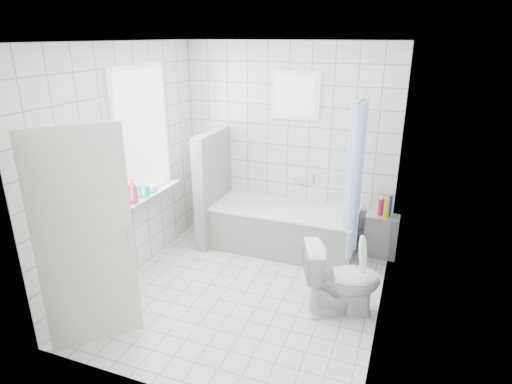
% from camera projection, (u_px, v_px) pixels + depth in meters
% --- Properties ---
extents(ground, '(3.00, 3.00, 0.00)m').
position_uv_depth(ground, '(245.00, 292.00, 4.69)').
color(ground, white).
rests_on(ground, ground).
extents(ceiling, '(3.00, 3.00, 0.00)m').
position_uv_depth(ceiling, '(243.00, 41.00, 3.80)').
color(ceiling, white).
rests_on(ceiling, ground).
extents(wall_back, '(2.80, 0.02, 2.60)m').
position_uv_depth(wall_back, '(288.00, 146.00, 5.56)').
color(wall_back, white).
rests_on(wall_back, ground).
extents(wall_front, '(2.80, 0.02, 2.60)m').
position_uv_depth(wall_front, '(162.00, 245.00, 2.93)').
color(wall_front, white).
rests_on(wall_front, ground).
extents(wall_left, '(0.02, 3.00, 2.60)m').
position_uv_depth(wall_left, '(127.00, 166.00, 4.71)').
color(wall_left, white).
rests_on(wall_left, ground).
extents(wall_right, '(0.02, 3.00, 2.60)m').
position_uv_depth(wall_right, '(391.00, 198.00, 3.78)').
color(wall_right, white).
rests_on(wall_right, ground).
extents(window_left, '(0.01, 0.90, 1.40)m').
position_uv_depth(window_left, '(144.00, 134.00, 4.85)').
color(window_left, white).
rests_on(window_left, wall_left).
extents(window_back, '(0.50, 0.01, 0.50)m').
position_uv_depth(window_back, '(296.00, 96.00, 5.26)').
color(window_back, white).
rests_on(window_back, wall_back).
extents(window_sill, '(0.18, 1.02, 0.08)m').
position_uv_depth(window_sill, '(152.00, 195.00, 5.09)').
color(window_sill, white).
rests_on(window_sill, wall_left).
extents(door, '(0.57, 0.62, 2.00)m').
position_uv_depth(door, '(86.00, 242.00, 3.63)').
color(door, silver).
rests_on(door, ground).
extents(bathtub, '(1.83, 0.77, 0.58)m').
position_uv_depth(bathtub, '(284.00, 228.00, 5.55)').
color(bathtub, white).
rests_on(bathtub, ground).
extents(partition_wall, '(0.15, 0.85, 1.50)m').
position_uv_depth(partition_wall, '(213.00, 187.00, 5.67)').
color(partition_wall, white).
rests_on(partition_wall, ground).
extents(tiled_ledge, '(0.40, 0.24, 0.55)m').
position_uv_depth(tiled_ledge, '(381.00, 236.00, 5.38)').
color(tiled_ledge, white).
rests_on(tiled_ledge, ground).
extents(toilet, '(0.85, 0.67, 0.76)m').
position_uv_depth(toilet, '(342.00, 279.00, 4.23)').
color(toilet, white).
rests_on(toilet, ground).
extents(curtain_rod, '(0.02, 0.80, 0.02)m').
position_uv_depth(curtain_rod, '(362.00, 99.00, 4.65)').
color(curtain_rod, silver).
rests_on(curtain_rod, wall_back).
extents(shower_curtain, '(0.14, 0.48, 1.78)m').
position_uv_depth(shower_curtain, '(354.00, 180.00, 4.85)').
color(shower_curtain, '#568BFC').
rests_on(shower_curtain, curtain_rod).
extents(tub_faucet, '(0.18, 0.06, 0.06)m').
position_uv_depth(tub_faucet, '(300.00, 181.00, 5.62)').
color(tub_faucet, silver).
rests_on(tub_faucet, wall_back).
extents(sill_bottles, '(0.15, 0.51, 0.28)m').
position_uv_depth(sill_bottles, '(141.00, 189.00, 4.85)').
color(sill_bottles, white).
rests_on(sill_bottles, window_sill).
extents(ledge_bottles, '(0.16, 0.16, 0.26)m').
position_uv_depth(ledge_bottles, '(386.00, 207.00, 5.23)').
color(ledge_bottles, yellow).
rests_on(ledge_bottles, tiled_ledge).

